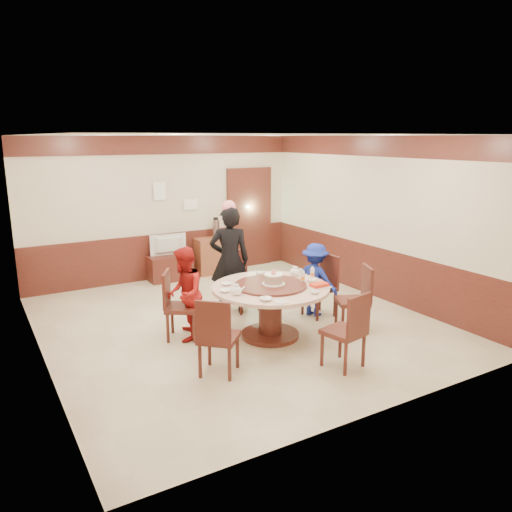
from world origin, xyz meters
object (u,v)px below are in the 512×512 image
person_blue (315,280)px  television (169,245)px  person_red (184,294)px  thermos (216,228)px  banquet_table (270,301)px  side_cabinet (215,255)px  birthday_cake (274,279)px  tv_stand (170,268)px  person_standing (230,260)px  shrimp_platter (319,286)px

person_blue → television: (-1.26, 3.07, 0.13)m
person_red → thermos: 3.54m
person_red → banquet_table: bearing=88.1°
side_cabinet → thermos: size_ratio=2.11×
person_blue → thermos: person_blue is taller
birthday_cake → tv_stand: 3.56m
person_standing → tv_stand: bearing=-63.1°
person_standing → person_red: (-1.05, -0.65, -0.21)m
banquet_table → thermos: size_ratio=4.32×
tv_stand → birthday_cake: bearing=-86.5°
shrimp_platter → side_cabinet: 3.94m
birthday_cake → thermos: thermos is taller
banquet_table → person_red: bearing=152.9°
banquet_table → television: 3.48m
person_red → birthday_cake: 1.25m
television → side_cabinet: television is taller
tv_stand → person_red: bearing=-106.8°
birthday_cake → shrimp_platter: 0.64m
tv_stand → television: size_ratio=1.18×
person_red → television: bearing=-171.7°
birthday_cake → tv_stand: size_ratio=0.38×
birthday_cake → television: 3.51m
birthday_cake → thermos: 3.62m
person_red → shrimp_platter: bearing=84.7°
shrimp_platter → television: bearing=100.5°
television → banquet_table: bearing=97.4°
banquet_table → tv_stand: size_ratio=1.93×
birthday_cake → television: size_ratio=0.45×
person_standing → birthday_cake: person_standing is taller
person_red → thermos: (1.93, 2.96, 0.28)m
person_standing → tv_stand: (-0.16, 2.28, -0.62)m
person_blue → television: 3.32m
television → birthday_cake: bearing=98.0°
banquet_table → person_standing: (-0.02, 1.20, 0.33)m
tv_stand → thermos: size_ratio=2.24×
tv_stand → person_blue: bearing=-67.6°
person_red → person_blue: 2.16m
banquet_table → thermos: (0.86, 3.51, 0.41)m
person_blue → side_cabinet: bearing=-21.5°
person_blue → thermos: (-0.23, 3.10, 0.36)m
tv_stand → thermos: thermos is taller
tv_stand → thermos: bearing=1.7°
person_blue → tv_stand: 3.33m
birthday_cake → television: bearing=93.5°
person_standing → person_red: bearing=54.9°
person_standing → television: person_standing is taller
banquet_table → shrimp_platter: shrimp_platter is taller
person_standing → birthday_cake: bearing=115.5°
tv_stand → television: 0.46m
shrimp_platter → tv_stand: (-0.72, 3.88, -0.53)m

